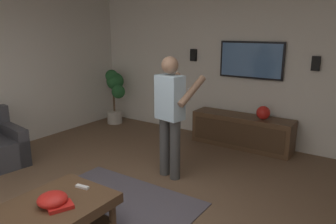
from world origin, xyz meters
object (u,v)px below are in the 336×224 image
tv (251,60)px  wall_speaker_left (316,63)px  remote_white (82,187)px  book (60,206)px  potted_plant_tall (115,91)px  wall_speaker_right (194,55)px  person_standing (171,110)px  vase_round (263,113)px  coffee_table (56,213)px  media_console (242,131)px  bowl (52,199)px

tv → wall_speaker_left: bearing=90.7°
remote_white → wall_speaker_left: wall_speaker_left is taller
tv → wall_speaker_left: 1.01m
tv → book: 3.87m
remote_white → book: (-0.38, -0.13, 0.01)m
potted_plant_tall → wall_speaker_right: wall_speaker_right is taller
person_standing → vase_round: bearing=-12.9°
wall_speaker_left → tv: bearing=90.7°
wall_speaker_left → wall_speaker_right: size_ratio=1.00×
coffee_table → media_console: size_ratio=0.59×
wall_speaker_left → bowl: bearing=158.7°
wall_speaker_right → remote_white: bearing=-169.3°
potted_plant_tall → vase_round: (0.09, -3.16, -0.04)m
coffee_table → wall_speaker_left: bearing=-21.9°
vase_round → wall_speaker_left: bearing=-66.1°
wall_speaker_left → coffee_table: bearing=158.1°
bowl → vase_round: (3.44, -0.80, 0.20)m
wall_speaker_right → wall_speaker_left: bearing=-90.0°
potted_plant_tall → vase_round: bearing=-88.3°
media_console → vase_round: bearing=84.3°
wall_speaker_left → media_console: bearing=104.1°
tv → vase_round: 0.92m
media_console → potted_plant_tall: (-0.13, 2.80, 0.43)m
vase_round → potted_plant_tall: bearing=91.7°
book → wall_speaker_right: 3.95m
person_standing → bowl: (-1.83, 0.08, -0.47)m
tv → person_standing: bearing=-10.8°
remote_white → book: bearing=-79.1°
person_standing → bowl: bearing=-171.4°
bowl → vase_round: bearing=-13.2°
tv → wall_speaker_right: tv is taller
remote_white → wall_speaker_left: bearing=57.2°
vase_round → wall_speaker_left: wall_speaker_left is taller
remote_white → coffee_table: bearing=-96.1°
tv → book: size_ratio=4.99×
tv → person_standing: size_ratio=0.67×
book → coffee_table: bearing=98.3°
coffee_table → vase_round: vase_round is taller
media_console → wall_speaker_right: (0.25, 1.12, 1.22)m
tv → wall_speaker_right: size_ratio=4.99×
bowl → wall_speaker_left: (3.73, -1.46, 1.00)m
person_standing → remote_white: 1.54m
media_console → remote_white: media_console is taller
coffee_table → wall_speaker_right: bearing=10.0°
coffee_table → media_console: 3.47m
book → wall_speaker_left: size_ratio=1.00×
potted_plant_tall → media_console: bearing=-87.4°
tv → person_standing: (-1.89, 0.36, -0.53)m
person_standing → media_console: bearing=-1.2°
tv → potted_plant_tall: bearing=-82.5°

